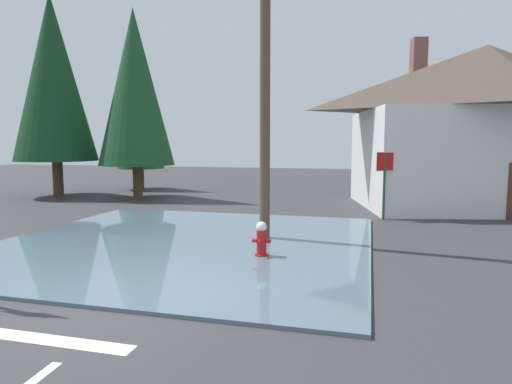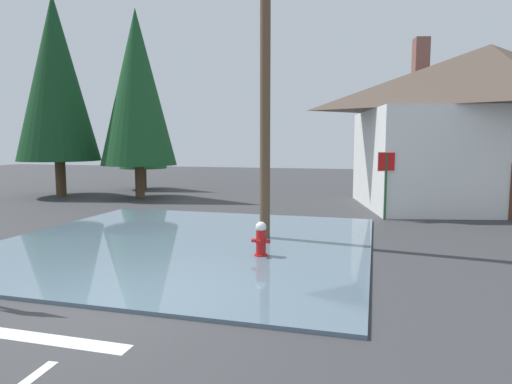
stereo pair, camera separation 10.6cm
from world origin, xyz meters
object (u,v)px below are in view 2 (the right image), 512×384
pine_tree_tall_left (56,78)px  fire_hydrant (261,240)px  pine_tree_short_left (137,88)px  stop_sign_far (386,172)px  house (486,124)px  utility_pole (265,50)px  pine_tree_mid_left (142,120)px

pine_tree_tall_left → fire_hydrant: bearing=-35.5°
fire_hydrant → pine_tree_tall_left: bearing=144.5°
pine_tree_short_left → pine_tree_tall_left: bearing=-176.3°
stop_sign_far → house: (3.98, 4.18, 1.77)m
house → pine_tree_short_left: 15.55m
utility_pole → stop_sign_far: size_ratio=4.17×
pine_tree_short_left → house: bearing=3.3°
fire_hydrant → stop_sign_far: bearing=64.9°
stop_sign_far → pine_tree_mid_left: 15.31m
house → pine_tree_mid_left: 17.61m
fire_hydrant → pine_tree_tall_left: size_ratio=0.09×
utility_pole → stop_sign_far: bearing=52.3°
stop_sign_far → pine_tree_short_left: pine_tree_short_left is taller
utility_pole → stop_sign_far: 6.36m
utility_pole → pine_tree_short_left: (-8.16, 7.52, 0.17)m
house → pine_tree_mid_left: size_ratio=1.72×
fire_hydrant → pine_tree_mid_left: 17.27m
pine_tree_mid_left → pine_tree_tall_left: bearing=-120.1°
utility_pole → pine_tree_mid_left: size_ratio=1.46×
utility_pole → fire_hydrant: bearing=-78.7°
utility_pole → pine_tree_mid_left: bearing=131.8°
fire_hydrant → utility_pole: 5.08m
house → pine_tree_mid_left: (-17.36, 2.91, 0.53)m
fire_hydrant → pine_tree_mid_left: pine_tree_mid_left is taller
pine_tree_short_left → stop_sign_far: bearing=-16.1°
pine_tree_tall_left → pine_tree_mid_left: 5.08m
pine_tree_tall_left → utility_pole: bearing=-30.1°
stop_sign_far → house: bearing=46.4°
pine_tree_tall_left → pine_tree_mid_left: pine_tree_tall_left is taller
utility_pole → pine_tree_tall_left: (-12.47, 7.24, 0.74)m
stop_sign_far → utility_pole: bearing=-127.7°
stop_sign_far → pine_tree_mid_left: pine_tree_mid_left is taller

